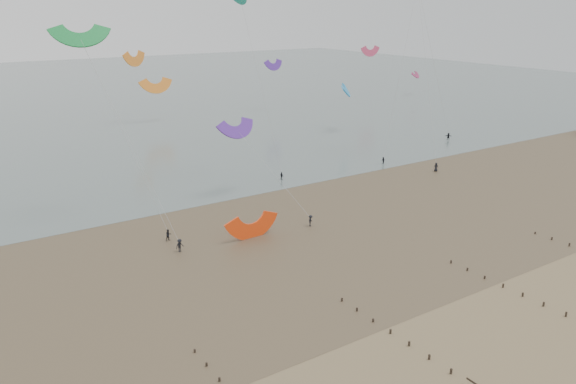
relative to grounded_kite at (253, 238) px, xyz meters
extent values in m
plane|color=brown|center=(-4.75, -33.56, 0.00)|extent=(500.00, 500.00, 0.00)
plane|color=#475654|center=(-4.75, 166.44, 0.03)|extent=(500.00, 500.00, 0.00)
plane|color=#473A28|center=(-4.75, 1.44, 0.01)|extent=(500.00, 500.00, 0.00)
ellipsoid|color=slate|center=(-22.75, -11.56, 0.01)|extent=(23.60, 14.36, 0.01)
ellipsoid|color=slate|center=(7.25, 4.44, 0.01)|extent=(33.64, 18.32, 0.01)
ellipsoid|color=slate|center=(40.25, -3.56, 0.01)|extent=(19.65, 13.67, 0.01)
cube|color=black|center=(-18.75, -26.82, 0.20)|extent=(0.16, 0.16, 0.51)
cube|color=black|center=(-18.75, -24.19, 0.19)|extent=(0.16, 0.16, 0.48)
cube|color=black|center=(-18.75, -21.56, 0.17)|extent=(0.16, 0.16, 0.45)
cube|color=black|center=(-0.75, -37.35, 0.26)|extent=(0.16, 0.16, 0.62)
cube|color=black|center=(-0.75, -34.71, 0.25)|extent=(0.16, 0.16, 0.59)
cube|color=black|center=(-0.75, -32.08, 0.23)|extent=(0.16, 0.16, 0.57)
cube|color=black|center=(-0.75, -29.45, 0.22)|extent=(0.16, 0.16, 0.54)
cube|color=black|center=(-0.75, -26.82, 0.20)|extent=(0.16, 0.16, 0.51)
cube|color=black|center=(-0.75, -24.19, 0.19)|extent=(0.16, 0.16, 0.48)
cube|color=black|center=(-0.75, -21.56, 0.17)|extent=(0.16, 0.16, 0.45)
cube|color=black|center=(17.25, -37.35, 0.26)|extent=(0.16, 0.16, 0.62)
cube|color=black|center=(17.25, -34.71, 0.25)|extent=(0.16, 0.16, 0.59)
cube|color=black|center=(17.25, -32.08, 0.23)|extent=(0.16, 0.16, 0.57)
cube|color=black|center=(17.25, -29.45, 0.22)|extent=(0.16, 0.16, 0.54)
cube|color=black|center=(17.25, -26.82, 0.20)|extent=(0.16, 0.16, 0.51)
cube|color=black|center=(17.25, -24.19, 0.19)|extent=(0.16, 0.16, 0.48)
cube|color=black|center=(17.25, -21.56, 0.17)|extent=(0.16, 0.16, 0.45)
cube|color=black|center=(35.25, -26.82, 0.20)|extent=(0.16, 0.16, 0.51)
cube|color=black|center=(35.25, -24.19, 0.19)|extent=(0.16, 0.16, 0.48)
cube|color=black|center=(35.25, -21.56, 0.17)|extent=(0.16, 0.16, 0.45)
imported|color=black|center=(9.56, -0.97, 0.88)|extent=(1.30, 1.22, 1.76)
imported|color=black|center=(72.14, 27.59, 0.91)|extent=(1.59, 1.54, 1.81)
imported|color=black|center=(48.05, 9.46, 0.92)|extent=(1.05, 1.04, 1.83)
imported|color=black|center=(42.91, 19.46, 0.77)|extent=(0.74, 0.86, 1.55)
imported|color=black|center=(-10.52, 5.55, 0.86)|extent=(0.89, 0.72, 1.71)
imported|color=black|center=(18.90, 21.71, 0.76)|extent=(0.52, 0.94, 1.52)
imported|color=black|center=(-10.70, 1.08, 0.93)|extent=(1.35, 1.00, 1.86)
camera|label=1|loc=(-36.67, -65.22, 31.53)|focal=35.00mm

